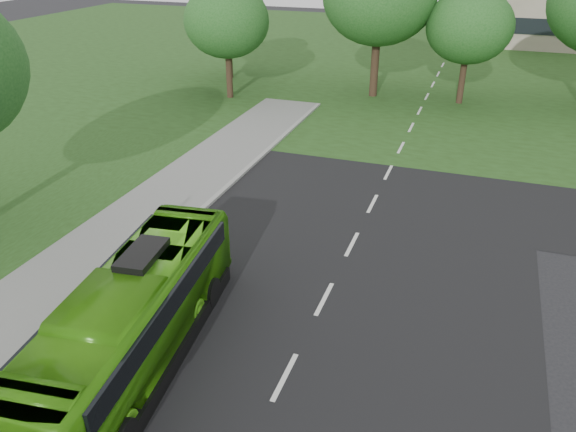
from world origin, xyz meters
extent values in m
plane|color=black|center=(0.00, 0.00, 0.00)|extent=(160.00, 160.00, 0.00)
cube|color=black|center=(0.00, 20.00, 0.01)|extent=(14.00, 120.00, 0.01)
cube|color=black|center=(0.00, 14.00, 0.01)|extent=(80.00, 12.00, 0.01)
cube|color=silver|center=(0.00, 15.00, 0.02)|extent=(0.15, 90.00, 0.01)
cube|color=gray|center=(-7.10, -5.00, 0.07)|extent=(0.25, 60.00, 0.15)
cube|color=#234316|center=(0.00, 45.00, 0.01)|extent=(120.00, 60.00, 0.01)
cylinder|color=black|center=(-14.07, 24.85, 1.54)|extent=(0.46, 0.46, 3.09)
ellipsoid|color=#1A4E1A|center=(-14.07, 24.85, 5.54)|extent=(6.13, 6.13, 5.21)
cylinder|color=black|center=(-3.95, 28.88, 1.97)|extent=(0.59, 0.59, 3.94)
cylinder|color=black|center=(2.44, 29.00, 1.50)|extent=(0.45, 0.45, 3.00)
ellipsoid|color=#1A4E1A|center=(2.44, 29.00, 5.39)|extent=(5.97, 5.97, 5.08)
cylinder|color=black|center=(-16.72, 30.63, 1.56)|extent=(0.47, 0.47, 3.13)
ellipsoid|color=#1A4E1A|center=(-16.72, 30.63, 5.58)|extent=(6.13, 6.13, 5.21)
imported|color=#449F12|center=(-4.32, -2.75, 1.45)|extent=(3.68, 10.65, 2.91)
camera|label=1|loc=(4.12, -13.36, 11.28)|focal=35.00mm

